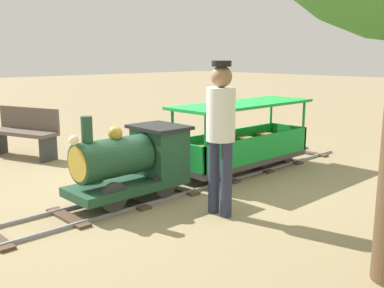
% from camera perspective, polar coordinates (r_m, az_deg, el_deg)
% --- Properties ---
extents(ground_plane, '(60.00, 60.00, 0.00)m').
position_cam_1_polar(ground_plane, '(5.80, -0.45, -5.42)').
color(ground_plane, '#8C7A56').
extents(track, '(0.72, 6.05, 0.04)m').
position_cam_1_polar(track, '(5.91, 0.79, -4.93)').
color(track, gray).
rests_on(track, ground_plane).
extents(locomotive, '(0.68, 1.45, 1.01)m').
position_cam_1_polar(locomotive, '(5.15, -7.49, -2.12)').
color(locomotive, '#1E472D').
rests_on(locomotive, ground_plane).
extents(passenger_car, '(0.78, 2.35, 0.97)m').
position_cam_1_polar(passenger_car, '(6.46, 6.54, 0.10)').
color(passenger_car, '#3F3F3F').
rests_on(passenger_car, ground_plane).
extents(conductor_person, '(0.30, 0.30, 1.62)m').
position_cam_1_polar(conductor_person, '(4.59, 3.71, 2.32)').
color(conductor_person, '#282D47').
rests_on(conductor_person, ground_plane).
extents(park_bench, '(1.36, 0.82, 0.82)m').
position_cam_1_polar(park_bench, '(7.86, -20.78, 1.40)').
color(park_bench, brown).
rests_on(park_bench, ground_plane).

